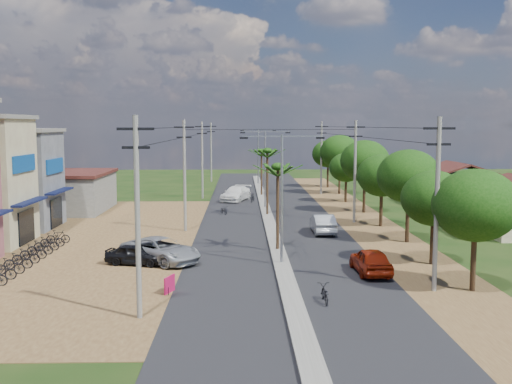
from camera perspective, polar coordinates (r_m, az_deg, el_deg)
The scene contains 39 objects.
ground at distance 37.03m, azimuth 2.44°, elevation -6.99°, with size 160.00×160.00×0.00m, color black.
road at distance 51.71m, azimuth 1.32°, elevation -3.13°, with size 12.00×110.00×0.04m, color black.
median at distance 54.66m, azimuth 1.17°, elevation -2.53°, with size 1.00×90.00×0.18m, color #605E56.
dirt_lot_west at distance 46.49m, azimuth -17.10°, elevation -4.49°, with size 18.00×46.00×0.04m, color #50341B.
dirt_shoulder_east at distance 52.81m, azimuth 10.59°, elevation -3.04°, with size 5.00×90.00×0.03m, color #50341B.
shophouse_grey at distance 53.80m, azimuth -22.70°, elevation 1.20°, with size 9.00×6.40×8.30m.
low_shed at distance 63.09m, azimuth -18.51°, elevation 0.05°, with size 10.40×10.40×3.95m.
house_east_far at distance 68.39m, azimuth 18.64°, elevation 0.87°, with size 7.60×7.50×4.60m.
tree_east_a at distance 32.50m, azimuth 20.19°, elevation -1.21°, with size 4.40×4.40×6.37m.
tree_east_b at distance 38.08m, azimuth 16.57°, elevation -0.59°, with size 4.00×4.00×5.83m.
tree_east_c at distance 44.79m, azimuth 14.34°, elevation 1.45°, with size 4.60×4.60×6.83m.
tree_east_d at distance 51.51m, azimuth 11.89°, elevation 1.54°, with size 4.20×4.20×6.13m.
tree_east_e at distance 59.29m, azimuth 10.32°, elevation 2.92°, with size 4.80×4.80×7.14m.
tree_east_f at distance 67.13m, azimuth 8.58°, elevation 2.32°, with size 3.80×3.80×5.52m.
tree_east_g at distance 75.03m, azimuth 7.99°, elevation 3.78°, with size 5.00×5.00×7.38m.
tree_east_h at distance 82.91m, azimuth 6.88°, elevation 3.62°, with size 4.40×4.40×6.52m.
palm_median_near at distance 40.14m, azimuth 2.09°, elevation 2.06°, with size 2.00×2.00×6.15m.
palm_median_mid at distance 56.06m, azimuth 1.09°, elevation 3.66°, with size 2.00×2.00×6.55m.
palm_median_far at distance 72.06m, azimuth 0.53°, elevation 3.76°, with size 2.00×2.00×5.85m.
streetlight_near at distance 36.23m, azimuth 2.48°, elevation 0.40°, with size 5.10×0.18×8.00m.
streetlight_mid at distance 61.11m, azimuth 0.88°, elevation 2.84°, with size 5.10×0.18×8.00m.
streetlight_far at distance 86.06m, azimuth 0.21°, elevation 3.87°, with size 5.10×0.18×8.00m.
utility_pole_w_a at distance 26.61m, azimuth -11.23°, elevation -1.96°, with size 1.60×0.24×9.00m.
utility_pole_w_b at distance 48.31m, azimuth -6.82°, elevation 1.82°, with size 1.60×0.24×9.00m.
utility_pole_w_c at distance 70.20m, azimuth -5.14°, elevation 3.25°, with size 1.60×0.24×9.00m.
utility_pole_w_d at distance 91.14m, azimuth -4.30°, elevation 3.97°, with size 1.60×0.24×9.00m.
utility_pole_e_a at distance 31.79m, azimuth 16.85°, elevation -0.76°, with size 1.60×0.24×9.00m.
utility_pole_e_b at distance 53.03m, azimuth 9.41°, elevation 2.18°, with size 1.60×0.24×9.00m.
utility_pole_e_c at distance 74.71m, azimuth 6.24°, elevation 3.42°, with size 1.60×0.24×9.00m.
car_red_near at distance 35.33m, azimuth 10.88°, elevation -6.50°, with size 1.78×4.41×1.50m, color maroon.
car_silver_mid at distance 47.77m, azimuth 6.38°, elevation -3.05°, with size 1.62×4.64×1.53m, color gray.
car_white_far at distance 67.83m, azimuth -1.94°, elevation -0.18°, with size 2.27×5.58×1.62m, color silver.
car_parked_silver at distance 37.96m, azimuth -9.07°, elevation -5.54°, with size 2.56×5.54×1.54m, color gray.
car_parked_dark at distance 37.65m, azimuth -11.39°, elevation -5.90°, with size 1.50×3.72×1.27m, color black.
moto_rider_east at distance 29.47m, azimuth 6.55°, elevation -9.66°, with size 0.58×1.65×0.87m, color black.
moto_rider_west_a at distance 57.71m, azimuth -3.09°, elevation -1.76°, with size 0.53×1.51×0.79m, color black.
moto_rider_west_b at distance 66.59m, azimuth -0.34°, elevation -0.56°, with size 0.48×1.71×1.03m, color black.
roadside_sign at distance 31.24m, azimuth -8.24°, elevation -8.73°, with size 0.44×1.05×0.91m.
parked_scooter_row at distance 40.36m, azimuth -20.75°, elevation -5.56°, with size 1.72×12.47×1.00m.
Camera 1 is at (-2.47, -35.95, 8.56)m, focal length 42.00 mm.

